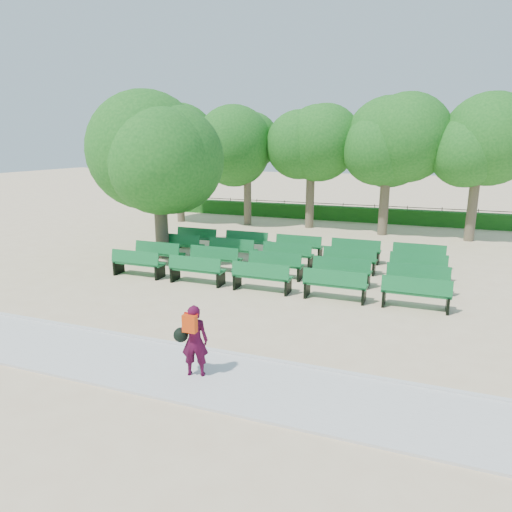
{
  "coord_description": "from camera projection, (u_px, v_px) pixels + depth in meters",
  "views": [
    {
      "loc": [
        6.02,
        -15.32,
        4.92
      ],
      "look_at": [
        0.68,
        -1.0,
        1.1
      ],
      "focal_mm": 32.0,
      "sensor_mm": 36.0,
      "label": 1
    }
  ],
  "objects": [
    {
      "name": "hedge",
      "position": [
        326.0,
        213.0,
        29.77
      ],
      "size": [
        26.0,
        0.7,
        0.9
      ],
      "primitive_type": "cube",
      "color": "#1A5916",
      "rests_on": "ground"
    },
    {
      "name": "tree_among",
      "position": [
        158.0,
        148.0,
        18.99
      ],
      "size": [
        4.8,
        4.8,
        6.87
      ],
      "color": "brown",
      "rests_on": "ground"
    },
    {
      "name": "tree_line",
      "position": [
        312.0,
        230.0,
        26.25
      ],
      "size": [
        21.8,
        6.8,
        7.04
      ],
      "primitive_type": null,
      "color": "#1F661C",
      "rests_on": "ground"
    },
    {
      "name": "person",
      "position": [
        193.0,
        339.0,
        9.61
      ],
      "size": [
        0.78,
        0.53,
        1.58
      ],
      "rotation": [
        0.0,
        0.0,
        3.43
      ],
      "color": "#400923",
      "rests_on": "ground"
    },
    {
      "name": "ground",
      "position": [
        248.0,
        277.0,
        17.16
      ],
      "size": [
        120.0,
        120.0,
        0.0
      ],
      "primitive_type": "plane",
      "color": "beige"
    },
    {
      "name": "fence",
      "position": [
        327.0,
        219.0,
        30.25
      ],
      "size": [
        26.0,
        0.1,
        1.02
      ],
      "primitive_type": null,
      "color": "black",
      "rests_on": "ground"
    },
    {
      "name": "bench_array",
      "position": [
        283.0,
        269.0,
        17.82
      ],
      "size": [
        2.05,
        0.76,
        1.27
      ],
      "rotation": [
        0.0,
        0.0,
        0.07
      ],
      "color": "#12692F",
      "rests_on": "ground"
    },
    {
      "name": "curb",
      "position": [
        158.0,
        341.0,
        11.46
      ],
      "size": [
        30.0,
        0.12,
        0.1
      ],
      "primitive_type": "cube",
      "color": "silver",
      "rests_on": "ground"
    },
    {
      "name": "paving",
      "position": [
        130.0,
        362.0,
        10.42
      ],
      "size": [
        30.0,
        2.2,
        0.06
      ],
      "primitive_type": "cube",
      "color": "silver",
      "rests_on": "ground"
    }
  ]
}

